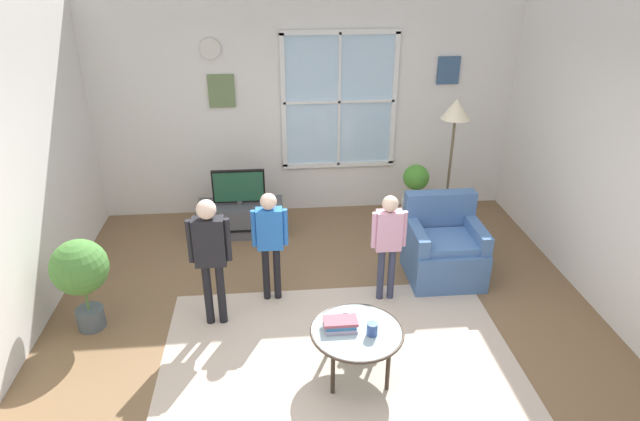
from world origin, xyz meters
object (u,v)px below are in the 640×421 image
television (239,187)px  remote_near_books (345,319)px  cup (372,329)px  person_black_shirt (210,249)px  coffee_table (357,333)px  book_stack (340,324)px  potted_plant_by_window (415,191)px  floor_lamp (455,124)px  potted_plant_corner (80,272)px  person_pink_shirt (388,236)px  tv_stand (241,218)px  armchair (443,249)px  person_blue_shirt (270,235)px

television → remote_near_books: bearing=-68.3°
cup → person_black_shirt: person_black_shirt is taller
coffee_table → cup: 0.15m
book_stack → potted_plant_by_window: size_ratio=0.37×
cup → floor_lamp: 2.74m
potted_plant_by_window → potted_plant_corner: size_ratio=0.82×
television → person_pink_shirt: (1.50, -1.55, 0.09)m
television → floor_lamp: floor_lamp is taller
person_black_shirt → potted_plant_by_window: size_ratio=1.73×
person_pink_shirt → potted_plant_corner: bearing=-175.9°
television → coffee_table: 2.80m
tv_stand → potted_plant_corner: (-1.33, -1.76, 0.41)m
armchair → book_stack: bearing=-133.3°
remote_near_books → cup: bearing=-47.6°
tv_stand → potted_plant_corner: bearing=-127.0°
floor_lamp → coffee_table: bearing=-122.8°
coffee_table → person_blue_shirt: size_ratio=0.66×
armchair → coffee_table: (-1.15, -1.41, 0.07)m
tv_stand → coffee_table: bearing=-68.0°
armchair → cup: size_ratio=8.16×
cup → remote_near_books: 0.28m
television → book_stack: bearing=-70.2°
floor_lamp → person_black_shirt: bearing=-152.2°
coffee_table → person_blue_shirt: bearing=120.8°
armchair → book_stack: (-1.28, -1.36, 0.14)m
person_pink_shirt → potted_plant_corner: person_pink_shirt is taller
person_black_shirt → tv_stand: bearing=84.8°
television → person_blue_shirt: (0.37, -1.45, 0.10)m
television → person_blue_shirt: 1.50m
remote_near_books → person_black_shirt: size_ratio=0.11×
armchair → person_pink_shirt: 0.88m
person_pink_shirt → potted_plant_corner: 2.84m
cup → person_pink_shirt: person_pink_shirt is taller
television → person_pink_shirt: 2.16m
cup → armchair: bearing=54.6°
potted_plant_corner → potted_plant_by_window: bearing=28.9°
coffee_table → television: bearing=112.0°
person_blue_shirt → potted_plant_by_window: person_blue_shirt is taller
armchair → floor_lamp: floor_lamp is taller
book_stack → person_blue_shirt: bearing=116.8°
cup → potted_plant_by_window: potted_plant_by_window is taller
floor_lamp → potted_plant_by_window: bearing=107.3°
person_pink_shirt → person_black_shirt: (-1.66, -0.24, 0.09)m
floor_lamp → armchair: bearing=-107.7°
armchair → person_blue_shirt: person_blue_shirt is taller
person_black_shirt → potted_plant_by_window: (2.40, 2.01, -0.42)m
book_stack → remote_near_books: size_ratio=1.96×
television → person_black_shirt: 1.81m
coffee_table → remote_near_books: bearing=116.8°
television → person_pink_shirt: person_pink_shirt is taller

